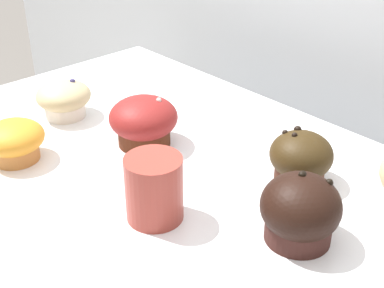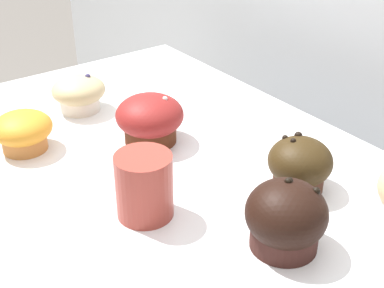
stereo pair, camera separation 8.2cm
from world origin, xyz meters
TOP-DOWN VIEW (x-y plane):
  - wall_back at (0.00, 0.60)m, footprint 3.20×0.10m
  - muffin_front_center at (-0.10, 0.02)m, footprint 0.12×0.12m
  - muffin_back_left at (0.15, 0.13)m, footprint 0.09×0.09m
  - muffin_front_left at (0.23, 0.01)m, footprint 0.10×0.10m
  - muffin_front_right at (-0.20, -0.16)m, footprint 0.10×0.10m
  - muffin_back_center at (-0.28, -0.02)m, footprint 0.10×0.10m
  - coffee_cup at (0.07, -0.09)m, footprint 0.12×0.08m

SIDE VIEW (x-z plane):
  - wall_back at x=0.00m, z-range 0.00..1.80m
  - muffin_front_right at x=-0.20m, z-range 0.96..1.02m
  - muffin_back_center at x=-0.28m, z-range 0.95..1.03m
  - muffin_back_left at x=0.15m, z-range 0.95..1.03m
  - muffin_front_center at x=-0.10m, z-range 0.95..1.04m
  - muffin_front_left at x=0.23m, z-range 0.95..1.05m
  - coffee_cup at x=0.07m, z-range 0.96..1.05m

